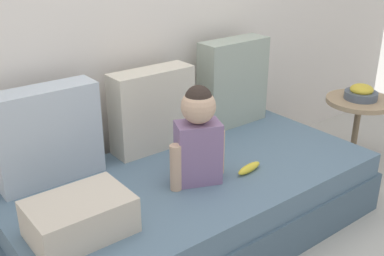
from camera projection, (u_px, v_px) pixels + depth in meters
ground_plane at (195, 231)px, 2.50m from camera, size 12.00×12.00×0.00m
couch at (195, 203)px, 2.43m from camera, size 1.93×0.96×0.36m
throw_pillow_left at (47, 135)px, 2.20m from camera, size 0.50×0.16×0.47m
throw_pillow_center at (152, 110)px, 2.55m from camera, size 0.47×0.16×0.45m
throw_pillow_right at (233, 82)px, 2.87m from camera, size 0.45×0.16×0.53m
toddler at (198, 135)px, 2.19m from camera, size 0.32×0.21×0.49m
banana at (249, 168)px, 2.36m from camera, size 0.17×0.07×0.04m
folded_blanket at (80, 217)px, 1.86m from camera, size 0.40×0.28×0.16m
side_table at (358, 114)px, 3.06m from camera, size 0.43×0.43×0.48m
fruit_bowl at (361, 93)px, 3.00m from camera, size 0.21×0.21×0.10m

